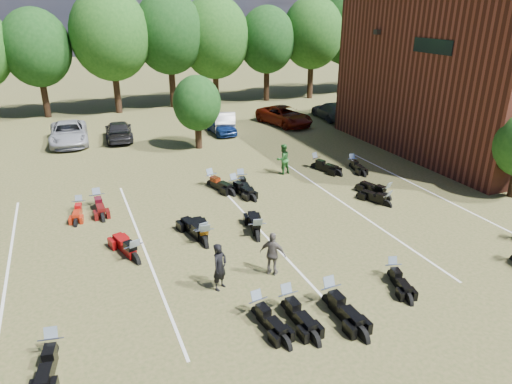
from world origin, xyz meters
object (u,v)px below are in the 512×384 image
person_green (283,159)px  motorcycle_14 (98,206)px  car_4 (221,125)px  motorcycle_7 (136,261)px  person_black (220,267)px  motorcycle_3 (329,304)px  motorcycle_0 (55,356)px  person_grey (273,254)px

person_green → motorcycle_14: (-10.39, -0.69, -0.89)m
person_green → car_4: bearing=-98.2°
motorcycle_7 → person_black: bearing=113.6°
person_green → motorcycle_14: size_ratio=0.77×
car_4 → motorcycle_3: 22.12m
motorcycle_3 → motorcycle_14: 12.87m
motorcycle_0 → motorcycle_7: size_ratio=0.91×
motorcycle_0 → motorcycle_14: bearing=88.8°
motorcycle_0 → motorcycle_3: bearing=4.1°
car_4 → person_grey: 19.94m
car_4 → motorcycle_0: car_4 is taller
person_grey → person_green: bearing=-74.8°
person_grey → motorcycle_14: bearing=-15.5°
car_4 → motorcycle_0: size_ratio=1.70×
person_grey → motorcycle_0: (-7.47, -1.47, -0.84)m
motorcycle_14 → car_4: bearing=44.8°
car_4 → motorcycle_14: 14.56m
motorcycle_3 → car_4: bearing=79.2°
car_4 → person_green: size_ratio=2.16×
person_black → person_grey: bearing=-31.3°
person_black → motorcycle_14: person_black is taller
person_black → person_grey: person_black is taller
person_black → motorcycle_3: 3.89m
motorcycle_14 → motorcycle_7: bearing=-83.8°
person_black → motorcycle_7: size_ratio=0.70×
car_4 → motorcycle_7: bearing=-118.8°
person_green → motorcycle_0: person_green is taller
motorcycle_3 → person_black: bearing=141.7°
person_black → motorcycle_0: 5.64m
car_4 → person_grey: person_grey is taller
person_black → person_green: 11.95m
person_green → motorcycle_3: size_ratio=0.72×
person_green → motorcycle_14: person_green is taller
person_grey → motorcycle_14: person_grey is taller
motorcycle_14 → motorcycle_0: bearing=-103.5°
motorcycle_14 → person_green: bearing=1.9°
motorcycle_0 → motorcycle_3: size_ratio=0.91×
person_green → motorcycle_3: (-4.07, -11.91, -0.89)m
person_grey → motorcycle_0: person_grey is taller
motorcycle_3 → person_green: bearing=69.9°
car_4 → motorcycle_3: car_4 is taller
car_4 → person_green: person_green is taller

